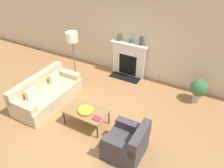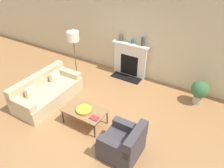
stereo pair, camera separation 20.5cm
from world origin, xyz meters
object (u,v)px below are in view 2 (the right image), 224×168
(armchair_near, at_px, (123,144))
(floor_lamp, at_px, (74,41))
(mantel_vase_center_left, at_px, (132,41))
(fireplace, at_px, (130,60))
(mantel_vase_center_right, at_px, (143,42))
(bowl, at_px, (84,110))
(book, at_px, (94,118))
(couch, at_px, (47,92))
(potted_plant, at_px, (200,91))
(mantel_vase_left, at_px, (121,38))
(coffee_table, at_px, (84,111))

(armchair_near, bearing_deg, floor_lamp, -123.91)
(mantel_vase_center_left, bearing_deg, fireplace, -147.89)
(fireplace, relative_size, mantel_vase_center_right, 4.48)
(floor_lamp, xyz_separation_m, mantel_vase_center_right, (1.71, 1.27, -0.10))
(bowl, bearing_deg, book, -14.39)
(couch, xyz_separation_m, mantel_vase_center_left, (1.42, 2.55, 0.96))
(fireplace, distance_m, mantel_vase_center_left, 0.68)
(couch, distance_m, potted_plant, 4.35)
(fireplace, relative_size, bowl, 3.26)
(armchair_near, distance_m, floor_lamp, 3.50)
(couch, relative_size, mantel_vase_center_right, 7.10)
(armchair_near, relative_size, mantel_vase_center_right, 2.90)
(couch, bearing_deg, mantel_vase_left, -21.39)
(armchair_near, height_order, coffee_table, armchair_near)
(mantel_vase_left, distance_m, mantel_vase_center_left, 0.42)
(coffee_table, bearing_deg, mantel_vase_center_right, 84.85)
(mantel_vase_center_left, bearing_deg, bowl, -87.41)
(book, bearing_deg, coffee_table, 163.23)
(couch, xyz_separation_m, potted_plant, (3.80, 2.11, 0.15))
(book, bearing_deg, couch, 170.29)
(couch, relative_size, floor_lamp, 1.18)
(couch, xyz_separation_m, book, (1.92, -0.35, 0.16))
(fireplace, xyz_separation_m, book, (0.52, -2.88, -0.12))
(book, xyz_separation_m, potted_plant, (1.88, 2.46, -0.01))
(potted_plant, bearing_deg, mantel_vase_center_right, 167.76)
(mantel_vase_left, bearing_deg, mantel_vase_center_right, 0.00)
(couch, height_order, coffee_table, couch)
(fireplace, relative_size, armchair_near, 1.54)
(couch, bearing_deg, fireplace, -28.86)
(armchair_near, xyz_separation_m, bowl, (-1.28, 0.32, 0.16))
(floor_lamp, height_order, potted_plant, floor_lamp)
(bowl, bearing_deg, mantel_vase_center_left, 92.59)
(mantel_vase_center_right, bearing_deg, mantel_vase_left, 180.00)
(fireplace, relative_size, coffee_table, 1.19)
(mantel_vase_center_left, xyz_separation_m, mantel_vase_center_right, (0.36, 0.00, 0.06))
(couch, relative_size, mantel_vase_center_left, 12.99)
(floor_lamp, height_order, mantel_vase_center_left, floor_lamp)
(fireplace, xyz_separation_m, mantel_vase_left, (-0.40, 0.01, 0.70))
(fireplace, bearing_deg, book, -79.75)
(floor_lamp, bearing_deg, couch, -93.26)
(mantel_vase_center_right, bearing_deg, potted_plant, -12.24)
(mantel_vase_center_left, bearing_deg, mantel_vase_center_right, 0.00)
(book, bearing_deg, fireplace, 100.75)
(couch, bearing_deg, armchair_near, -101.46)
(fireplace, height_order, floor_lamp, floor_lamp)
(fireplace, xyz_separation_m, potted_plant, (2.40, -0.42, -0.14))
(mantel_vase_left, distance_m, mantel_vase_center_right, 0.78)
(bowl, height_order, potted_plant, potted_plant)
(fireplace, distance_m, bowl, 2.79)
(mantel_vase_left, bearing_deg, book, -72.39)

